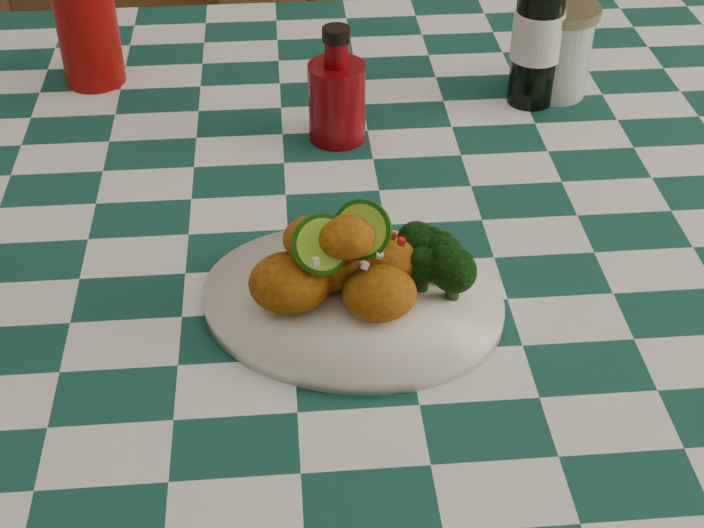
{
  "coord_description": "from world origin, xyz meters",
  "views": [
    {
      "loc": [
        -0.1,
        -0.89,
        1.39
      ],
      "look_at": [
        -0.05,
        -0.2,
        0.84
      ],
      "focal_mm": 50.0,
      "sensor_mm": 36.0,
      "label": 1
    }
  ],
  "objects_px": {
    "fried_chicken_pile": "(346,257)",
    "beer_bottle": "(539,20)",
    "plate": "(352,303)",
    "dining_table": "(374,433)",
    "wooden_chair_left": "(160,155)",
    "wooden_chair_right": "(461,103)",
    "mason_jar": "(559,50)",
    "red_tumbler": "(88,33)",
    "ketchup_bottle": "(337,85)"
  },
  "relations": [
    {
      "from": "plate",
      "to": "red_tumbler",
      "type": "xyz_separation_m",
      "value": [
        -0.29,
        0.49,
        0.06
      ]
    },
    {
      "from": "plate",
      "to": "fried_chicken_pile",
      "type": "relative_size",
      "value": 2.02
    },
    {
      "from": "beer_bottle",
      "to": "plate",
      "type": "bearing_deg",
      "value": -123.69
    },
    {
      "from": "ketchup_bottle",
      "to": "wooden_chair_left",
      "type": "height_order",
      "value": "ketchup_bottle"
    },
    {
      "from": "ketchup_bottle",
      "to": "beer_bottle",
      "type": "height_order",
      "value": "beer_bottle"
    },
    {
      "from": "fried_chicken_pile",
      "to": "wooden_chair_left",
      "type": "distance_m",
      "value": 1.04
    },
    {
      "from": "ketchup_bottle",
      "to": "wooden_chair_left",
      "type": "distance_m",
      "value": 0.79
    },
    {
      "from": "plate",
      "to": "mason_jar",
      "type": "distance_m",
      "value": 0.5
    },
    {
      "from": "fried_chicken_pile",
      "to": "wooden_chair_right",
      "type": "bearing_deg",
      "value": 72.65
    },
    {
      "from": "fried_chicken_pile",
      "to": "mason_jar",
      "type": "relative_size",
      "value": 1.2
    },
    {
      "from": "dining_table",
      "to": "wooden_chair_right",
      "type": "relative_size",
      "value": 1.7
    },
    {
      "from": "fried_chicken_pile",
      "to": "red_tumbler",
      "type": "relative_size",
      "value": 1.04
    },
    {
      "from": "fried_chicken_pile",
      "to": "wooden_chair_left",
      "type": "height_order",
      "value": "fried_chicken_pile"
    },
    {
      "from": "mason_jar",
      "to": "wooden_chair_left",
      "type": "xyz_separation_m",
      "value": [
        -0.58,
        0.5,
        -0.43
      ]
    },
    {
      "from": "dining_table",
      "to": "mason_jar",
      "type": "distance_m",
      "value": 0.55
    },
    {
      "from": "wooden_chair_left",
      "to": "wooden_chair_right",
      "type": "height_order",
      "value": "wooden_chair_right"
    },
    {
      "from": "red_tumbler",
      "to": "wooden_chair_left",
      "type": "distance_m",
      "value": 0.61
    },
    {
      "from": "dining_table",
      "to": "ketchup_bottle",
      "type": "xyz_separation_m",
      "value": [
        -0.04,
        0.12,
        0.46
      ]
    },
    {
      "from": "fried_chicken_pile",
      "to": "mason_jar",
      "type": "xyz_separation_m",
      "value": [
        0.3,
        0.41,
        -0.0
      ]
    },
    {
      "from": "ketchup_bottle",
      "to": "wooden_chair_right",
      "type": "height_order",
      "value": "wooden_chair_right"
    },
    {
      "from": "dining_table",
      "to": "wooden_chair_left",
      "type": "height_order",
      "value": "wooden_chair_left"
    },
    {
      "from": "ketchup_bottle",
      "to": "mason_jar",
      "type": "xyz_separation_m",
      "value": [
        0.28,
        0.09,
        -0.01
      ]
    },
    {
      "from": "red_tumbler",
      "to": "ketchup_bottle",
      "type": "bearing_deg",
      "value": -29.25
    },
    {
      "from": "dining_table",
      "to": "red_tumbler",
      "type": "height_order",
      "value": "red_tumbler"
    },
    {
      "from": "red_tumbler",
      "to": "beer_bottle",
      "type": "height_order",
      "value": "beer_bottle"
    },
    {
      "from": "wooden_chair_left",
      "to": "dining_table",
      "type": "bearing_deg",
      "value": -85.76
    },
    {
      "from": "red_tumbler",
      "to": "mason_jar",
      "type": "bearing_deg",
      "value": -7.72
    },
    {
      "from": "mason_jar",
      "to": "wooden_chair_right",
      "type": "height_order",
      "value": "wooden_chair_right"
    },
    {
      "from": "plate",
      "to": "ketchup_bottle",
      "type": "xyz_separation_m",
      "value": [
        0.01,
        0.32,
        0.06
      ]
    },
    {
      "from": "plate",
      "to": "red_tumbler",
      "type": "distance_m",
      "value": 0.57
    },
    {
      "from": "red_tumbler",
      "to": "mason_jar",
      "type": "height_order",
      "value": "red_tumbler"
    },
    {
      "from": "plate",
      "to": "red_tumbler",
      "type": "height_order",
      "value": "red_tumbler"
    },
    {
      "from": "mason_jar",
      "to": "wooden_chair_left",
      "type": "relative_size",
      "value": 0.14
    },
    {
      "from": "ketchup_bottle",
      "to": "beer_bottle",
      "type": "relative_size",
      "value": 0.64
    },
    {
      "from": "plate",
      "to": "mason_jar",
      "type": "relative_size",
      "value": 2.42
    },
    {
      "from": "plate",
      "to": "ketchup_bottle",
      "type": "distance_m",
      "value": 0.32
    },
    {
      "from": "ketchup_bottle",
      "to": "fried_chicken_pile",
      "type": "bearing_deg",
      "value": -92.61
    },
    {
      "from": "wooden_chair_left",
      "to": "fried_chicken_pile",
      "type": "bearing_deg",
      "value": -93.73
    },
    {
      "from": "fried_chicken_pile",
      "to": "ketchup_bottle",
      "type": "bearing_deg",
      "value": 87.39
    },
    {
      "from": "dining_table",
      "to": "wooden_chair_left",
      "type": "relative_size",
      "value": 2.01
    },
    {
      "from": "dining_table",
      "to": "red_tumbler",
      "type": "xyz_separation_m",
      "value": [
        -0.34,
        0.29,
        0.46
      ]
    },
    {
      "from": "ketchup_bottle",
      "to": "red_tumbler",
      "type": "bearing_deg",
      "value": 150.75
    },
    {
      "from": "plate",
      "to": "ketchup_bottle",
      "type": "relative_size",
      "value": 2.02
    },
    {
      "from": "dining_table",
      "to": "ketchup_bottle",
      "type": "relative_size",
      "value": 11.91
    },
    {
      "from": "beer_bottle",
      "to": "wooden_chair_left",
      "type": "relative_size",
      "value": 0.26
    },
    {
      "from": "red_tumbler",
      "to": "wooden_chair_right",
      "type": "xyz_separation_m",
      "value": [
        0.58,
        0.44,
        -0.37
      ]
    },
    {
      "from": "fried_chicken_pile",
      "to": "beer_bottle",
      "type": "bearing_deg",
      "value": 55.74
    },
    {
      "from": "red_tumbler",
      "to": "plate",
      "type": "bearing_deg",
      "value": -58.76
    },
    {
      "from": "plate",
      "to": "dining_table",
      "type": "bearing_deg",
      "value": 76.87
    },
    {
      "from": "fried_chicken_pile",
      "to": "mason_jar",
      "type": "bearing_deg",
      "value": 53.71
    }
  ]
}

